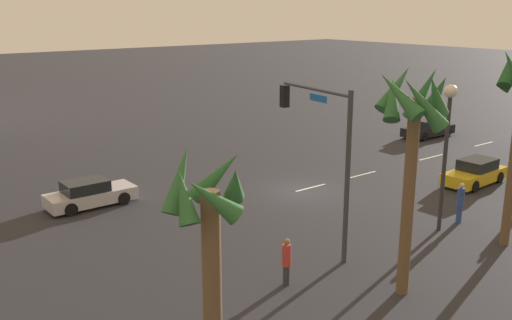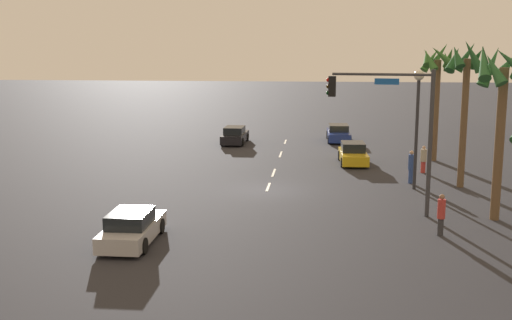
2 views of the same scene
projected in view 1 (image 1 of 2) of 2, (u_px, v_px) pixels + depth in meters
ground_plane at (300, 190)px, 31.34m from camera, size 220.00×220.00×0.00m
lane_stripe_0 at (484, 144)px, 41.95m from camera, size 2.36×0.14×0.01m
lane_stripe_1 at (432, 157)px, 38.27m from camera, size 2.59×0.14×0.01m
lane_stripe_2 at (361, 175)px, 34.21m from camera, size 2.54×0.14×0.01m
lane_stripe_3 at (311, 188)px, 31.79m from camera, size 2.19×0.14×0.01m
car_0 at (428, 129)px, 44.15m from camera, size 4.55×1.90×1.39m
car_1 at (475, 173)px, 32.38m from camera, size 4.37×1.97×1.41m
car_2 at (90, 194)px, 28.76m from camera, size 4.42×1.87×1.35m
traffic_signal at (324, 141)px, 22.67m from camera, size 0.93×4.85×6.78m
streetlamp at (447, 131)px, 24.63m from camera, size 0.56×0.56×6.54m
pedestrian_0 at (286, 260)px, 20.46m from camera, size 0.45×0.45×1.78m
pedestrian_2 at (460, 202)px, 26.42m from camera, size 0.45×0.45×1.91m
palm_tree_0 at (207, 222)px, 14.95m from camera, size 2.52×2.63×6.26m
palm_tree_2 at (413, 122)px, 18.55m from camera, size 2.77×2.69×7.94m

